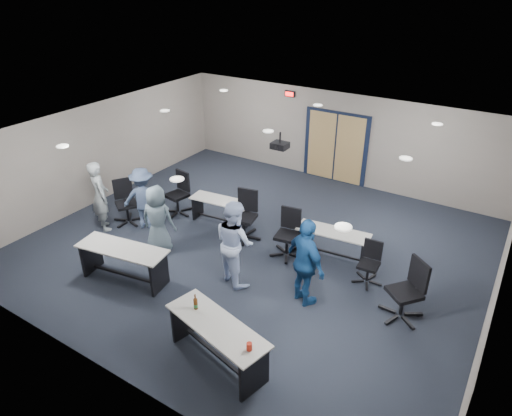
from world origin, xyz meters
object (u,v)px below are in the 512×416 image
Objects in this scene: table_front_right at (217,336)px; chair_back_c at (287,234)px; person_gray at (100,196)px; chair_loose_left at (126,203)px; person_lightblue at (235,242)px; table_front_left at (123,258)px; chair_back_a at (177,194)px; chair_back_b at (244,216)px; chair_loose_right at (405,291)px; table_back_right at (333,239)px; person_back at (143,198)px; chair_back_d at (369,264)px; person_plaid at (158,219)px; table_back_left at (221,207)px; person_navy at (306,263)px.

chair_back_c is at bearing 113.08° from table_front_right.
table_front_right is 1.14× the size of person_gray.
person_lightblue is at bearing -65.77° from chair_loose_left.
table_front_left is 3.00m from chair_back_a.
chair_loose_right is at bearing -21.99° from chair_back_b.
table_back_right is 2.16m from chair_back_b.
table_front_left is 0.98× the size of table_front_right.
table_back_right is (3.31, 3.10, -0.08)m from table_front_left.
table_front_right is 3.43m from chair_back_c.
chair_loose_right is 6.46m from person_back.
chair_back_d is (1.34, 3.39, -0.09)m from table_front_right.
chair_back_a is 1.81m from person_plaid.
chair_loose_right is (4.97, -1.11, 0.16)m from table_back_left.
person_gray is (-7.29, -0.68, 0.29)m from chair_loose_right.
person_lightblue reaches higher than table_front_left.
table_front_right is 5.45m from person_gray.
chair_back_c is at bearing -156.66° from table_back_right.
table_back_left is 1.44× the size of chair_loose_left.
chair_back_b is 3.09m from chair_loose_left.
chair_back_d is at bearing -125.18° from person_lightblue.
person_plaid is (0.85, -1.59, 0.24)m from chair_back_a.
person_navy reaches higher than table_back_right.
chair_loose_left is (-4.18, -0.83, 0.01)m from chair_back_c.
chair_back_d is at bearing -94.97° from person_navy.
table_back_left is at bearing 174.89° from table_back_right.
chair_loose_left is at bearing -33.82° from person_plaid.
chair_loose_right reaches higher than table_back_left.
person_lightblue reaches higher than person_gray.
table_front_left is 2.33m from person_lightblue.
chair_back_b is 3.15m from chair_back_d.
person_lightblue is (-1.04, 2.02, 0.37)m from table_front_right.
chair_loose_left is 0.62× the size of person_navy.
person_navy reaches higher than person_back.
chair_back_d is (3.14, -0.11, -0.14)m from chair_back_b.
chair_back_b is at bearing -39.72° from chair_loose_left.
table_front_left is at bearing -120.72° from chair_loose_right.
table_front_right reaches higher than table_back_left.
chair_back_b is (0.92, -0.33, 0.16)m from table_back_left.
table_back_right is at bearing -133.90° from person_gray.
table_front_left is 1.27× the size of person_back.
person_back is (-1.23, 1.86, 0.26)m from table_front_left.
table_front_right is at bearing -114.43° from chair_back_d.
table_front_left is 4.53m from table_back_right.
person_lightblue is (3.71, -0.53, 0.35)m from chair_loose_left.
table_front_right is 4.70m from table_back_left.
chair_loose_left is 0.94× the size of chair_loose_right.
person_lightblue reaches higher than table_back_left.
person_lightblue reaches higher than chair_back_c.
chair_back_b reaches higher than table_front_left.
table_back_right is 0.93× the size of person_gray.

